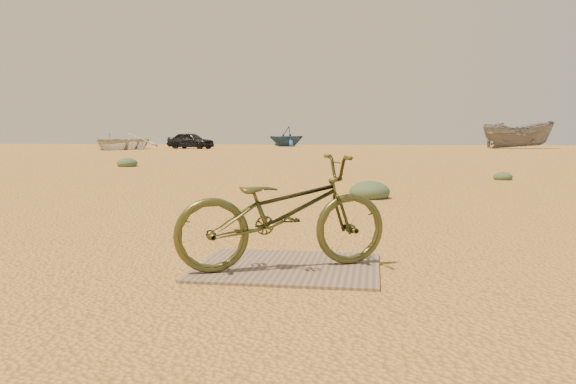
# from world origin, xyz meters

# --- Properties ---
(ground) EXTENTS (120.00, 120.00, 0.00)m
(ground) POSITION_xyz_m (0.00, 0.00, 0.00)
(ground) COLOR gold
(ground) RESTS_ON ground
(plywood_board) EXTENTS (1.45, 1.17, 0.02)m
(plywood_board) POSITION_xyz_m (-0.57, 0.18, 0.01)
(plywood_board) COLOR #836C58
(plywood_board) RESTS_ON ground
(bicycle) EXTENTS (1.79, 1.24, 0.89)m
(bicycle) POSITION_xyz_m (-0.60, 0.10, 0.47)
(bicycle) COLOR #444720
(bicycle) RESTS_ON plywood_board
(car) EXTENTS (4.06, 2.44, 1.29)m
(car) POSITION_xyz_m (-14.39, 38.78, 0.65)
(car) COLOR black
(car) RESTS_ON ground
(boat_near_left) EXTENTS (4.80, 6.39, 1.26)m
(boat_near_left) POSITION_xyz_m (-18.83, 35.46, 0.63)
(boat_near_left) COLOR silver
(boat_near_left) RESTS_ON ground
(boat_far_left) EXTENTS (4.87, 4.83, 1.94)m
(boat_far_left) POSITION_xyz_m (-8.27, 48.80, 0.97)
(boat_far_left) COLOR #2D527B
(boat_far_left) RESTS_ON ground
(boat_mid_right) EXTENTS (5.88, 2.85, 2.19)m
(boat_mid_right) POSITION_xyz_m (11.38, 43.03, 1.09)
(boat_mid_right) COLOR slate
(boat_mid_right) RESTS_ON ground
(kale_a) EXTENTS (0.69, 0.69, 0.38)m
(kale_a) POSITION_xyz_m (0.03, 5.40, 0.00)
(kale_a) COLOR #536D4A
(kale_a) RESTS_ON ground
(kale_b) EXTENTS (0.45, 0.45, 0.25)m
(kale_b) POSITION_xyz_m (3.16, 9.87, 0.00)
(kale_b) COLOR #536D4A
(kale_b) RESTS_ON ground
(kale_c) EXTENTS (0.70, 0.70, 0.38)m
(kale_c) POSITION_xyz_m (-8.27, 13.91, 0.00)
(kale_c) COLOR #536D4A
(kale_c) RESTS_ON ground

